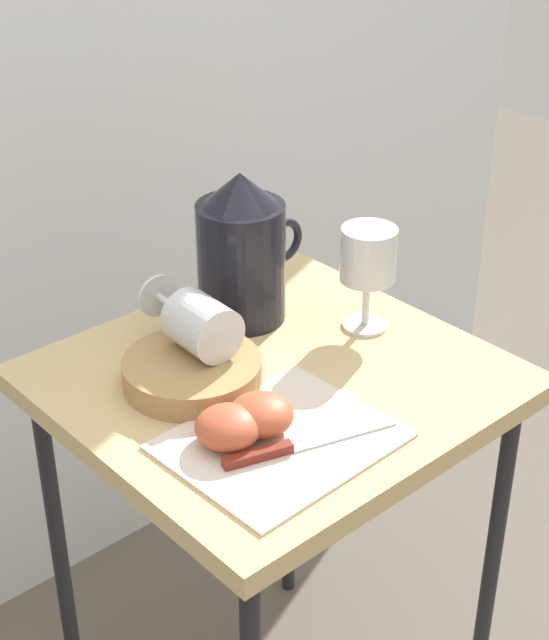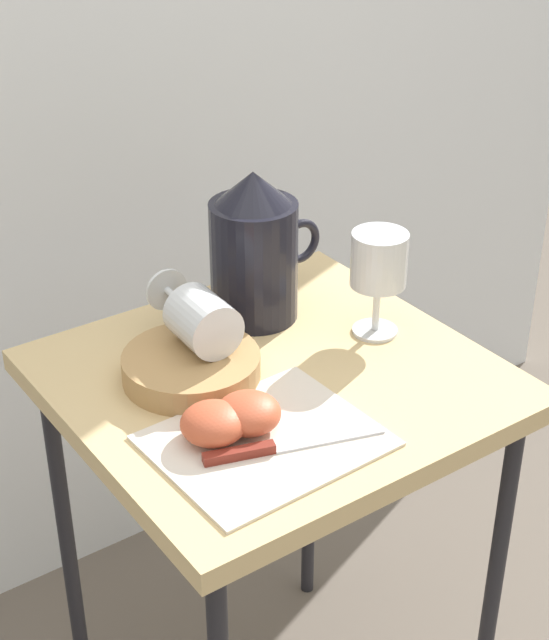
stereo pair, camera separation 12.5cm
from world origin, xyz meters
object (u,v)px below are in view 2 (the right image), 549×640
Objects in this scene: pitcher at (254,259)px; apple_half_right at (248,413)px; table at (275,416)px; basket_tray at (191,367)px; apple_half_left at (213,423)px; knife at (268,449)px; wine_glass_upright at (379,265)px; wine_glass_tipped_near at (201,320)px.

pitcher reaches higher than apple_half_right.
table is 0.14m from basket_tray.
apple_half_left and apple_half_right have the same top height.
table is 0.19m from knife.
table is 0.25m from wine_glass_upright.
wine_glass_tipped_near is 1.90× the size of apple_half_right.
wine_glass_tipped_near is (-0.25, 0.06, -0.03)m from wine_glass_upright.
wine_glass_tipped_near is at bearing 26.93° from basket_tray.
knife is (-0.17, -0.28, -0.08)m from pitcher.
knife is (-0.01, -0.05, -0.02)m from apple_half_right.
apple_half_right reaches higher than knife.
knife is (-0.28, -0.14, -0.10)m from wine_glass_upright.
wine_glass_tipped_near reaches higher than table.
apple_half_right is (-0.03, -0.15, -0.05)m from wine_glass_tipped_near.
wine_glass_upright is (0.27, -0.05, 0.09)m from basket_tray.
basket_tray is at bearing 170.39° from wine_glass_upright.
apple_half_right is at bearing 81.58° from knife.
wine_glass_tipped_near is at bearing 166.48° from wine_glass_upright.
apple_half_right is 0.06m from knife.
table is at bearing 41.14° from apple_half_right.
pitcher is at bearing 58.42° from knife.
wine_glass_upright reaches higher than apple_half_right.
wine_glass_tipped_near is (-0.07, 0.07, 0.14)m from table.
knife is at bearing -100.46° from wine_glass_tipped_near.
apple_half_left is (-0.05, -0.13, 0.01)m from basket_tray.
table is 0.19m from apple_half_left.
pitcher is at bearing 46.82° from apple_half_left.
apple_half_left is 0.37× the size of knife.
apple_half_right is 0.37× the size of knife.
wine_glass_upright is at bearing 1.93° from table.
knife is at bearing -93.52° from basket_tray.
wine_glass_tipped_near reaches higher than knife.
pitcher is 0.31m from apple_half_left.
basket_tray is 0.19m from knife.
wine_glass_upright is at bearing 26.98° from knife.
wine_glass_tipped_near is (0.03, 0.01, 0.06)m from basket_tray.
apple_half_left reaches higher than table.
knife reaches higher than table.
apple_half_left is 1.00× the size of apple_half_right.
wine_glass_tipped_near is at bearing -149.91° from pitcher.
apple_half_left is (-0.14, -0.08, 0.09)m from table.
basket_tray is at bearing 86.48° from knife.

